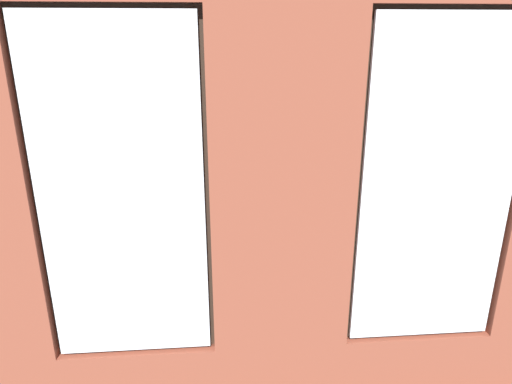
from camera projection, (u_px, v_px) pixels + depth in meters
name	position (u px, v px, depth m)	size (l,w,h in m)	color
ground_plane	(251.00, 258.00, 6.04)	(6.41, 6.29, 0.10)	brown
brick_wall_with_windows	(283.00, 208.00, 2.85)	(5.81, 0.30, 3.51)	brown
couch_by_window	(219.00, 334.00, 3.89)	(2.05, 0.87, 0.80)	black
couch_left	(442.00, 251.00, 5.37)	(0.87, 2.03, 0.80)	black
coffee_table	(261.00, 234.00, 5.73)	(1.49, 0.80, 0.43)	olive
cup_ceramic	(225.00, 231.00, 5.54)	(0.09, 0.09, 0.11)	#B23D38
candle_jar	(271.00, 230.00, 5.59)	(0.08, 0.08, 0.10)	#B7333D
table_plant_small	(261.00, 219.00, 5.66)	(0.18, 0.18, 0.28)	gray
remote_gray	(291.00, 224.00, 5.87)	(0.05, 0.17, 0.02)	#59595B
remote_silver	(245.00, 226.00, 5.79)	(0.05, 0.17, 0.02)	#B2B2B7
media_console	(58.00, 233.00, 6.07)	(1.20, 0.42, 0.49)	black
tv_flatscreen	(51.00, 191.00, 5.87)	(1.03, 0.20, 0.71)	black
papasan_chair	(231.00, 178.00, 7.74)	(1.08, 1.08, 0.68)	olive
potted_plant_foreground_right	(107.00, 167.00, 7.60)	(0.71, 0.71, 0.97)	beige
potted_plant_near_tv	(72.00, 230.00, 4.96)	(0.81, 0.81, 1.13)	beige
potted_plant_between_couches	(387.00, 308.00, 4.01)	(0.48, 0.48, 0.70)	#47423D
potted_plant_corner_near_left	(376.00, 154.00, 7.97)	(0.97, 0.94, 1.21)	#9E5638
potted_plant_by_left_couch	(369.00, 210.00, 6.73)	(0.24, 0.24, 0.47)	gray
potted_plant_mid_room_small	(325.00, 215.00, 6.38)	(0.33, 0.33, 0.53)	brown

